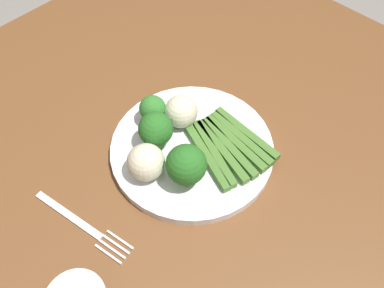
# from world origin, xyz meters

# --- Properties ---
(dining_table) EXTENTS (1.13, 1.08, 0.76)m
(dining_table) POSITION_xyz_m (0.00, 0.00, 0.65)
(dining_table) COLOR brown
(dining_table) RESTS_ON ground_plane
(plate) EXTENTS (0.25, 0.25, 0.01)m
(plate) POSITION_xyz_m (-0.08, -0.06, 0.76)
(plate) COLOR white
(plate) RESTS_ON dining_table
(asparagus_bundle) EXTENTS (0.11, 0.14, 0.01)m
(asparagus_bundle) POSITION_xyz_m (-0.11, -0.01, 0.78)
(asparagus_bundle) COLOR #47752D
(asparagus_bundle) RESTS_ON plate
(broccoli_left) EXTENTS (0.06, 0.06, 0.07)m
(broccoli_left) POSITION_xyz_m (-0.03, -0.02, 0.81)
(broccoli_left) COLOR #568E33
(broccoli_left) RESTS_ON plate
(broccoli_outer_edge) EXTENTS (0.05, 0.05, 0.06)m
(broccoli_outer_edge) POSITION_xyz_m (-0.04, -0.10, 0.81)
(broccoli_outer_edge) COLOR #568E33
(broccoli_outer_edge) RESTS_ON plate
(broccoli_front) EXTENTS (0.04, 0.04, 0.05)m
(broccoli_front) POSITION_xyz_m (-0.07, -0.13, 0.80)
(broccoli_front) COLOR #609E3D
(broccoli_front) RESTS_ON plate
(cauliflower_edge) EXTENTS (0.05, 0.05, 0.05)m
(cauliflower_edge) POSITION_xyz_m (-0.00, -0.07, 0.80)
(cauliflower_edge) COLOR beige
(cauliflower_edge) RESTS_ON plate
(cauliflower_near_center) EXTENTS (0.05, 0.05, 0.05)m
(cauliflower_near_center) POSITION_xyz_m (-0.10, -0.10, 0.80)
(cauliflower_near_center) COLOR beige
(cauliflower_near_center) RESTS_ON plate
(fork) EXTENTS (0.05, 0.17, 0.00)m
(fork) POSITION_xyz_m (0.11, -0.08, 0.76)
(fork) COLOR silver
(fork) RESTS_ON dining_table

